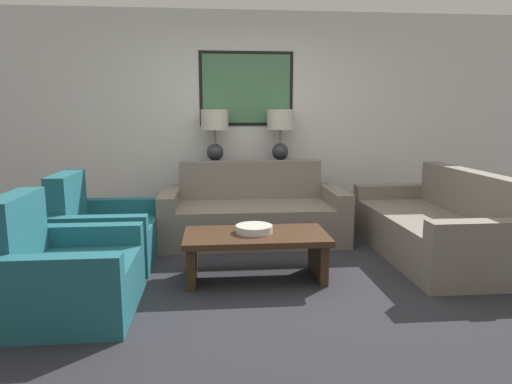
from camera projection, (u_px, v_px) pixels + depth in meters
ground_plane at (267, 283)px, 3.81m from camera, size 20.00×20.00×0.00m
back_wall at (246, 118)px, 5.85m from camera, size 7.88×0.12×2.65m
console_table at (248, 194)px, 5.75m from camera, size 1.29×0.37×0.79m
table_lamp_left at (215, 129)px, 5.57m from camera, size 0.33×0.33×0.65m
table_lamp_right at (280, 129)px, 5.65m from camera, size 0.33×0.33×0.65m
couch_by_back_wall at (253, 215)px, 5.07m from camera, size 1.99×0.92×0.85m
couch_by_side at (434, 228)px, 4.50m from camera, size 0.92×1.99×0.85m
coffee_table at (256, 245)px, 3.86m from camera, size 1.21×0.62×0.40m
decorative_bowl at (254, 229)px, 3.87m from camera, size 0.31×0.31×0.06m
armchair_near_back_wall at (102, 234)px, 4.28m from camera, size 0.87×0.94×0.86m
armchair_near_camera at (64, 275)px, 3.20m from camera, size 0.87×0.94×0.86m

